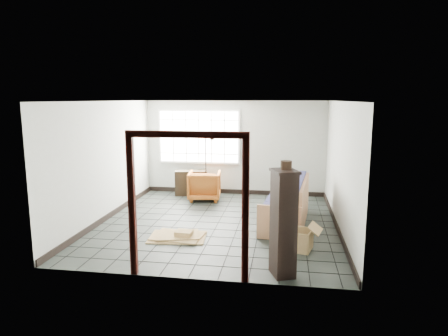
% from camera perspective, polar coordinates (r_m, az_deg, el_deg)
% --- Properties ---
extents(ground, '(5.50, 5.50, 0.00)m').
position_cam_1_polar(ground, '(8.71, -0.82, -7.82)').
color(ground, black).
rests_on(ground, ground).
extents(room_shell, '(5.02, 5.52, 2.61)m').
position_cam_1_polar(room_shell, '(8.39, -0.81, 3.23)').
color(room_shell, '#A5A8A1').
rests_on(room_shell, ground).
extents(window_panel, '(2.32, 0.08, 1.52)m').
position_cam_1_polar(window_panel, '(11.19, -3.60, 4.48)').
color(window_panel, silver).
rests_on(window_panel, ground).
extents(doorway_trim, '(1.80, 0.08, 2.20)m').
position_cam_1_polar(doorway_trim, '(5.80, -5.29, -2.81)').
color(doorway_trim, '#3D130E').
rests_on(doorway_trim, ground).
extents(futon_sofa, '(1.08, 2.30, 0.98)m').
position_cam_1_polar(futon_sofa, '(8.67, 9.22, -5.59)').
color(futon_sofa, '#976344').
rests_on(futon_sofa, ground).
extents(armchair, '(0.90, 0.85, 0.84)m').
position_cam_1_polar(armchair, '(10.56, -2.81, -2.32)').
color(armchair, '#974116').
rests_on(armchair, ground).
extents(side_table, '(0.48, 0.48, 0.52)m').
position_cam_1_polar(side_table, '(9.86, 8.26, -3.27)').
color(side_table, black).
rests_on(side_table, ground).
extents(table_lamp, '(0.32, 0.32, 0.40)m').
position_cam_1_polar(table_lamp, '(9.79, 7.92, -1.12)').
color(table_lamp, black).
rests_on(table_lamp, side_table).
extents(projector, '(0.35, 0.30, 0.11)m').
position_cam_1_polar(projector, '(9.84, 8.07, -2.40)').
color(projector, silver).
rests_on(projector, side_table).
extents(floor_lamp, '(0.48, 0.46, 1.82)m').
position_cam_1_polar(floor_lamp, '(10.49, -2.18, 0.68)').
color(floor_lamp, black).
rests_on(floor_lamp, ground).
extents(console_shelf, '(0.94, 0.51, 0.69)m').
position_cam_1_polar(console_shelf, '(11.13, -4.70, -2.11)').
color(console_shelf, black).
rests_on(console_shelf, ground).
extents(tall_shelf, '(0.48, 0.53, 1.63)m').
position_cam_1_polar(tall_shelf, '(6.07, 8.49, -7.71)').
color(tall_shelf, black).
rests_on(tall_shelf, ground).
extents(pot, '(0.21, 0.21, 0.13)m').
position_cam_1_polar(pot, '(5.92, 8.88, 0.42)').
color(pot, black).
rests_on(pot, tall_shelf).
extents(open_box, '(0.96, 0.64, 0.50)m').
position_cam_1_polar(open_box, '(7.33, 10.20, -9.96)').
color(open_box, '#A17B4E').
rests_on(open_box, ground).
extents(cardboard_pile, '(1.14, 0.85, 0.16)m').
position_cam_1_polar(cardboard_pile, '(7.85, -6.51, -9.59)').
color(cardboard_pile, '#A17B4E').
rests_on(cardboard_pile, ground).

